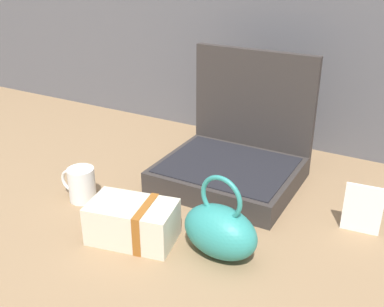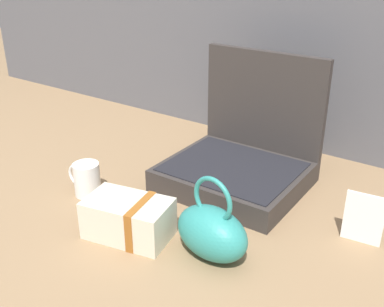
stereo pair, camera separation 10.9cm
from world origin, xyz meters
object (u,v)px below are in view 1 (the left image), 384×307
Objects in this scene: open_suitcase at (235,156)px; cream_toiletry_bag at (134,222)px; coffee_mug at (81,184)px; info_card_left at (363,209)px; teal_pouch_handbag at (220,230)px.

cream_toiletry_bag is at bearing -101.50° from open_suitcase.
info_card_left reaches higher than coffee_mug.
coffee_mug is at bearing -169.26° from info_card_left.
teal_pouch_handbag is 1.81× the size of coffee_mug.
open_suitcase is at bearing 109.15° from teal_pouch_handbag.
teal_pouch_handbag is 0.37m from info_card_left.
info_card_left is at bearing 32.24° from cream_toiletry_bag.
coffee_mug is (-0.33, -0.33, -0.03)m from open_suitcase.
teal_pouch_handbag is at bearing -70.85° from open_suitcase.
coffee_mug is at bearing 175.20° from teal_pouch_handbag.
cream_toiletry_bag is (-0.08, -0.41, -0.03)m from open_suitcase.
info_card_left is at bearing -15.33° from open_suitcase.
open_suitcase is 1.91× the size of teal_pouch_handbag.
info_card_left is at bearing 43.21° from teal_pouch_handbag.
cream_toiletry_bag is 0.57m from info_card_left.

